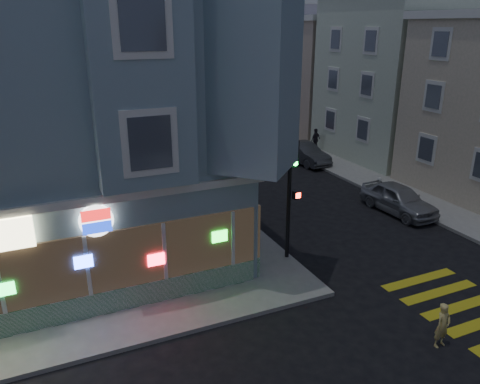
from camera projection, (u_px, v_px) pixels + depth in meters
ground at (287, 354)px, 13.31m from camera, size 120.00×120.00×0.00m
sidewalk_ne at (384, 129)px, 41.89m from camera, size 24.00×42.00×0.15m
corner_building at (23, 106)px, 18.49m from camera, size 14.60×14.60×11.40m
row_house_b at (420, 77)px, 32.73m from camera, size 12.00×8.60×10.50m
row_house_c at (343, 76)px, 40.72m from camera, size 12.00×8.60×9.00m
row_house_d at (291, 60)px, 48.21m from camera, size 12.00×8.60×10.50m
utility_pole at (272, 79)px, 36.93m from camera, size 2.20×0.30×9.00m
street_tree_near at (243, 82)px, 42.46m from camera, size 3.00×3.00×5.30m
street_tree_far at (212, 74)px, 49.34m from camera, size 3.00×3.00×5.30m
running_child at (443, 325)px, 13.45m from camera, size 0.54×0.38×1.39m
pedestrian_a at (288, 135)px, 35.52m from camera, size 0.86×0.72×1.60m
pedestrian_b at (316, 139)px, 34.17m from camera, size 1.03×0.71×1.62m
parked_car_a at (399, 199)px, 23.16m from camera, size 1.87×4.31×1.45m
parked_car_b at (304, 153)px, 31.51m from camera, size 1.97×4.39×1.40m
parked_car_c at (269, 137)px, 35.98m from camera, size 1.98×4.82×1.40m
parked_car_d at (239, 126)px, 40.42m from camera, size 2.34×4.61×1.25m
traffic_signal at (292, 180)px, 17.44m from camera, size 0.58×0.54×4.81m
fire_hydrant at (379, 184)px, 25.86m from camera, size 0.45×0.26×0.79m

